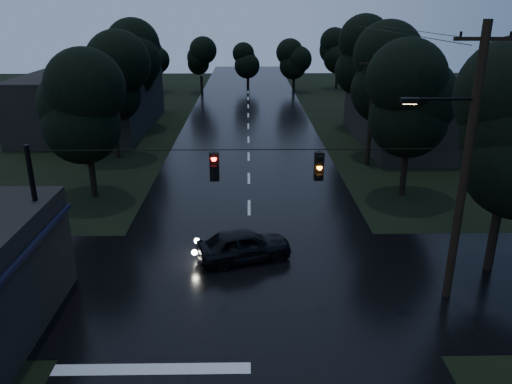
{
  "coord_description": "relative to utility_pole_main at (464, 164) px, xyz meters",
  "views": [
    {
      "loc": [
        -0.04,
        -5.36,
        10.32
      ],
      "look_at": [
        0.3,
        15.11,
        2.74
      ],
      "focal_mm": 35.0,
      "sensor_mm": 36.0,
      "label": 1
    }
  ],
  "objects": [
    {
      "name": "main_road",
      "position": [
        -7.41,
        19.0,
        -5.26
      ],
      "size": [
        12.0,
        120.0,
        0.02
      ],
      "primitive_type": "cube",
      "color": "black",
      "rests_on": "ground"
    },
    {
      "name": "cross_street",
      "position": [
        -7.41,
        1.0,
        -5.26
      ],
      "size": [
        60.0,
        9.0,
        0.02
      ],
      "primitive_type": "cube",
      "color": "black",
      "rests_on": "ground"
    },
    {
      "name": "building_far_right",
      "position": [
        6.59,
        23.0,
        -3.06
      ],
      "size": [
        10.0,
        14.0,
        4.4
      ],
      "primitive_type": "cube",
      "color": "black",
      "rests_on": "ground"
    },
    {
      "name": "building_far_left",
      "position": [
        -21.41,
        29.0,
        -2.76
      ],
      "size": [
        10.0,
        16.0,
        5.0
      ],
      "primitive_type": "cube",
      "color": "black",
      "rests_on": "ground"
    },
    {
      "name": "utility_pole_main",
      "position": [
        0.0,
        0.0,
        0.0
      ],
      "size": [
        3.5,
        0.3,
        10.0
      ],
      "color": "black",
      "rests_on": "ground"
    },
    {
      "name": "utility_pole_far",
      "position": [
        0.89,
        17.0,
        -1.38
      ],
      "size": [
        2.0,
        0.3,
        7.5
      ],
      "color": "black",
      "rests_on": "ground"
    },
    {
      "name": "anchor_pole_left",
      "position": [
        -14.91,
        0.0,
        -2.26
      ],
      "size": [
        0.18,
        0.18,
        6.0
      ],
      "primitive_type": "cylinder",
      "color": "black",
      "rests_on": "ground"
    },
    {
      "name": "span_signals",
      "position": [
        -6.85,
        -0.01,
        -0.01
      ],
      "size": [
        15.0,
        0.37,
        1.12
      ],
      "color": "black",
      "rests_on": "ground"
    },
    {
      "name": "tree_left_a",
      "position": [
        -16.41,
        11.0,
        -0.02
      ],
      "size": [
        3.92,
        3.92,
        8.26
      ],
      "color": "black",
      "rests_on": "ground"
    },
    {
      "name": "tree_left_b",
      "position": [
        -17.01,
        19.0,
        0.36
      ],
      "size": [
        4.2,
        4.2,
        8.85
      ],
      "color": "black",
      "rests_on": "ground"
    },
    {
      "name": "tree_left_c",
      "position": [
        -17.61,
        29.0,
        0.74
      ],
      "size": [
        4.48,
        4.48,
        9.44
      ],
      "color": "black",
      "rests_on": "ground"
    },
    {
      "name": "tree_right_a",
      "position": [
        1.59,
        11.0,
        0.36
      ],
      "size": [
        4.2,
        4.2,
        8.85
      ],
      "color": "black",
      "rests_on": "ground"
    },
    {
      "name": "tree_right_b",
      "position": [
        2.19,
        19.0,
        0.74
      ],
      "size": [
        4.48,
        4.48,
        9.44
      ],
      "color": "black",
      "rests_on": "ground"
    },
    {
      "name": "tree_right_c",
      "position": [
        2.79,
        29.0,
        1.11
      ],
      "size": [
        4.76,
        4.76,
        10.03
      ],
      "color": "black",
      "rests_on": "ground"
    },
    {
      "name": "car",
      "position": [
        -7.66,
        3.04,
        -4.56
      ],
      "size": [
        4.41,
        2.78,
        1.4
      ],
      "primitive_type": "imported",
      "rotation": [
        0.0,
        0.0,
        1.87
      ],
      "color": "black",
      "rests_on": "ground"
    }
  ]
}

